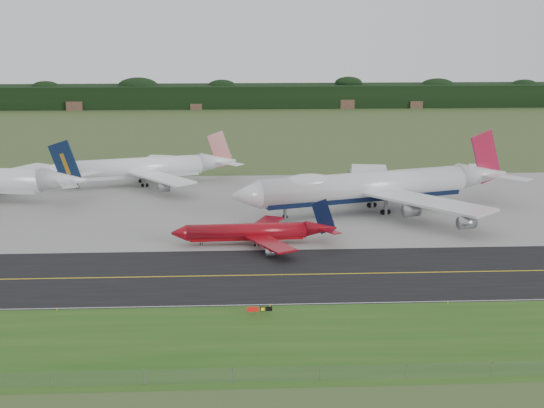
{
  "coord_description": "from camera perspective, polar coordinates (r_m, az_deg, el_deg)",
  "views": [
    {
      "loc": [
        -5.25,
        -142.82,
        48.86
      ],
      "look_at": [
        2.84,
        22.0,
        7.7
      ],
      "focal_mm": 50.0,
      "sensor_mm": 36.0,
      "label": 1
    }
  ],
  "objects": [
    {
      "name": "jet_star_tail",
      "position": [
        227.04,
        -9.76,
        2.68
      ],
      "size": [
        57.18,
        46.96,
        15.22
      ],
      "color": "white",
      "rests_on": "ground"
    },
    {
      "name": "apron",
      "position": [
        199.95,
        -1.22,
        -0.14
      ],
      "size": [
        400.0,
        78.0,
        0.01
      ],
      "primitive_type": "cube",
      "color": "gray",
      "rests_on": "ground"
    },
    {
      "name": "jet_red_737",
      "position": [
        166.28,
        -1.24,
        -2.11
      ],
      "size": [
        36.47,
        29.75,
        9.86
      ],
      "color": "maroon",
      "rests_on": "ground"
    },
    {
      "name": "edge_marker_left",
      "position": [
        135.16,
        -15.89,
        -7.64
      ],
      "size": [
        0.16,
        0.16,
        0.5
      ],
      "primitive_type": "cylinder",
      "color": "yellow",
      "rests_on": "ground"
    },
    {
      "name": "perimeter_fence",
      "position": [
        106.3,
        0.33,
        -12.69
      ],
      "size": [
        320.0,
        0.1,
        320.0
      ],
      "color": "slate",
      "rests_on": "ground"
    },
    {
      "name": "taxiway_edge_line",
      "position": [
        132.74,
        -0.35,
        -7.58
      ],
      "size": [
        400.0,
        0.25,
        0.0
      ],
      "primitive_type": "cube",
      "color": "silver",
      "rests_on": "taxiway"
    },
    {
      "name": "horizon_treeline",
      "position": [
        418.87,
        -2.1,
        8.05
      ],
      "size": [
        700.0,
        25.0,
        12.0
      ],
      "color": "black",
      "rests_on": "ground"
    },
    {
      "name": "grass_verge",
      "position": [
        118.49,
        -0.02,
        -10.34
      ],
      "size": [
        400.0,
        30.0,
        0.01
      ],
      "primitive_type": "cube",
      "color": "#235117",
      "rests_on": "ground"
    },
    {
      "name": "jet_ba_747",
      "position": [
        194.49,
        7.64,
        1.35
      ],
      "size": [
        76.29,
        61.78,
        19.54
      ],
      "color": "silver",
      "rests_on": "ground"
    },
    {
      "name": "taxiway_sign",
      "position": [
        128.15,
        -0.95,
        -7.92
      ],
      "size": [
        4.28,
        0.34,
        1.43
      ],
      "color": "slate",
      "rests_on": "ground"
    },
    {
      "name": "taxiway",
      "position": [
        147.26,
        -0.61,
        -5.37
      ],
      "size": [
        400.0,
        32.0,
        0.02
      ],
      "primitive_type": "cube",
      "color": "black",
      "rests_on": "ground"
    },
    {
      "name": "edge_marker_right",
      "position": [
        136.66,
        13.09,
        -7.21
      ],
      "size": [
        0.16,
        0.16,
        0.5
      ],
      "primitive_type": "cylinder",
      "color": "yellow",
      "rests_on": "ground"
    },
    {
      "name": "taxiway_centreline",
      "position": [
        147.25,
        -0.61,
        -5.36
      ],
      "size": [
        400.0,
        0.4,
        0.0
      ],
      "primitive_type": "cube",
      "color": "yellow",
      "rests_on": "taxiway"
    },
    {
      "name": "ground",
      "position": [
        151.04,
        -0.67,
        -4.87
      ],
      "size": [
        600.0,
        600.0,
        0.0
      ],
      "primitive_type": "plane",
      "color": "#455326",
      "rests_on": "ground"
    },
    {
      "name": "edge_marker_center",
      "position": [
        131.75,
        -0.14,
        -7.65
      ],
      "size": [
        0.16,
        0.16,
        0.5
      ],
      "primitive_type": "cylinder",
      "color": "yellow",
      "rests_on": "ground"
    }
  ]
}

